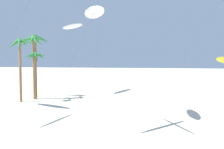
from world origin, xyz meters
The scene contains 6 objects.
palm_tree_0 centered at (-17.81, 34.55, 7.61)m, with size 4.19×3.92×9.62m.
palm_tree_1 centered at (-17.82, 40.04, 8.50)m, with size 5.15×4.49×10.55m.
palm_tree_2 centered at (-16.95, 37.57, 8.21)m, with size 4.01×3.78×10.17m.
palm_tree_3 centered at (-16.57, 37.19, 6.40)m, with size 3.61×3.24×7.57m.
flying_kite_5 centered at (-3.71, 20.99, 10.91)m, with size 4.34×12.68×11.62m.
flying_kite_9 centered at (-12.88, 46.09, 12.46)m, with size 2.52×10.94×13.68m.
Camera 1 is at (1.56, -3.90, 6.96)m, focal length 43.75 mm.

